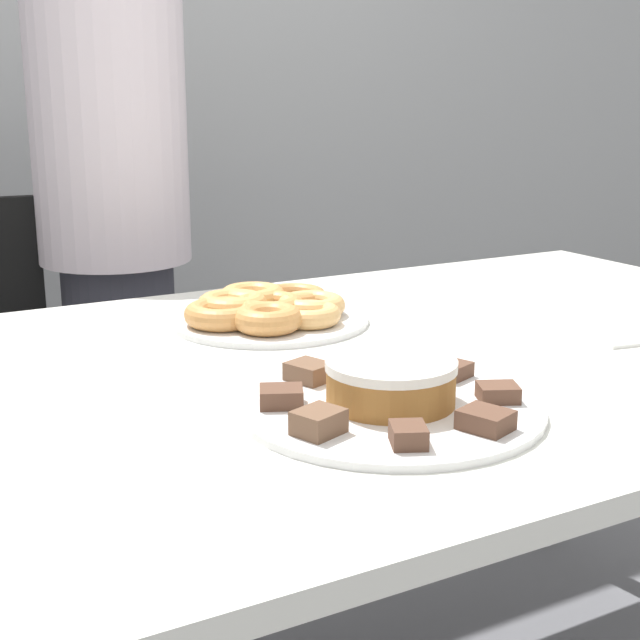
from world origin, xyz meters
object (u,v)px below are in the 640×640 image
person_standing (115,238)px  plate_cake (390,407)px  napkin (629,333)px  frosted_cake (391,381)px  plate_donuts (269,320)px

person_standing → plate_cake: bearing=-90.0°
plate_cake → napkin: size_ratio=2.16×
person_standing → napkin: 1.19m
person_standing → frosted_cake: (-0.00, -1.17, -0.01)m
frosted_cake → person_standing: bearing=90.0°
plate_cake → napkin: 0.54m
plate_donuts → frosted_cake: (-0.06, -0.46, 0.03)m
napkin → frosted_cake: bearing=-168.6°
person_standing → plate_cake: 1.17m
napkin → person_standing: bearing=116.5°
frosted_cake → plate_cake: bearing=-76.0°
plate_cake → napkin: plate_cake is taller
plate_donuts → napkin: bearing=-36.7°
plate_cake → person_standing: bearing=90.0°
plate_donuts → napkin: size_ratio=1.93×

